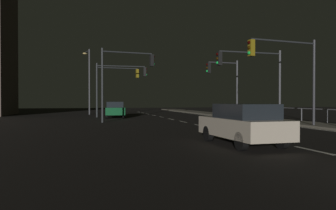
{
  "coord_description": "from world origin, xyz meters",
  "views": [
    {
      "loc": [
        -7.5,
        -5.0,
        1.7
      ],
      "look_at": [
        0.7,
        28.98,
        1.23
      ],
      "focal_mm": 36.27,
      "sensor_mm": 36.0,
      "label": 1
    }
  ],
  "objects_px": {
    "car_oncoming": "(115,109)",
    "traffic_light_far_left": "(286,63)",
    "traffic_light_near_right": "(252,70)",
    "traffic_light_mid_left": "(116,80)",
    "traffic_light_far_right": "(125,71)",
    "street_lamp_median": "(89,75)",
    "traffic_light_near_left": "(224,77)",
    "traffic_light_mid_right": "(119,79)",
    "car": "(243,123)"
  },
  "relations": [
    {
      "from": "traffic_light_far_left",
      "to": "traffic_light_near_right",
      "type": "height_order",
      "value": "traffic_light_far_left"
    },
    {
      "from": "traffic_light_near_right",
      "to": "car_oncoming",
      "type": "bearing_deg",
      "value": 128.18
    },
    {
      "from": "traffic_light_near_left",
      "to": "traffic_light_mid_left",
      "type": "xyz_separation_m",
      "value": [
        -9.2,
        8.37,
        0.09
      ]
    },
    {
      "from": "car",
      "to": "traffic_light_near_left",
      "type": "xyz_separation_m",
      "value": [
        6.54,
        17.28,
        3.01
      ]
    },
    {
      "from": "car_oncoming",
      "to": "traffic_light_far_right",
      "type": "distance_m",
      "value": 7.91
    },
    {
      "from": "traffic_light_mid_left",
      "to": "car",
      "type": "bearing_deg",
      "value": -84.08
    },
    {
      "from": "car",
      "to": "traffic_light_mid_right",
      "type": "xyz_separation_m",
      "value": [
        -2.52,
        22.96,
        3.09
      ]
    },
    {
      "from": "car_oncoming",
      "to": "street_lamp_median",
      "type": "distance_m",
      "value": 9.64
    },
    {
      "from": "traffic_light_mid_left",
      "to": "traffic_light_mid_right",
      "type": "distance_m",
      "value": 2.69
    },
    {
      "from": "traffic_light_mid_left",
      "to": "traffic_light_far_right",
      "type": "relative_size",
      "value": 0.96
    },
    {
      "from": "car_oncoming",
      "to": "traffic_light_near_right",
      "type": "bearing_deg",
      "value": -51.82
    },
    {
      "from": "traffic_light_near_left",
      "to": "traffic_light_mid_right",
      "type": "height_order",
      "value": "traffic_light_mid_right"
    },
    {
      "from": "traffic_light_near_left",
      "to": "traffic_light_far_left",
      "type": "relative_size",
      "value": 0.98
    },
    {
      "from": "traffic_light_far_right",
      "to": "traffic_light_mid_right",
      "type": "height_order",
      "value": "traffic_light_far_right"
    },
    {
      "from": "traffic_light_far_left",
      "to": "traffic_light_near_right",
      "type": "xyz_separation_m",
      "value": [
        -0.12,
        4.08,
        -0.07
      ]
    },
    {
      "from": "car_oncoming",
      "to": "car",
      "type": "bearing_deg",
      "value": -82.05
    },
    {
      "from": "car_oncoming",
      "to": "traffic_light_far_right",
      "type": "relative_size",
      "value": 0.79
    },
    {
      "from": "traffic_light_near_left",
      "to": "traffic_light_near_right",
      "type": "bearing_deg",
      "value": -95.36
    },
    {
      "from": "car_oncoming",
      "to": "street_lamp_median",
      "type": "height_order",
      "value": "street_lamp_median"
    },
    {
      "from": "traffic_light_far_right",
      "to": "traffic_light_near_right",
      "type": "xyz_separation_m",
      "value": [
        8.74,
        -4.2,
        -0.1
      ]
    },
    {
      "from": "car",
      "to": "traffic_light_near_left",
      "type": "bearing_deg",
      "value": 69.27
    },
    {
      "from": "traffic_light_mid_right",
      "to": "street_lamp_median",
      "type": "height_order",
      "value": "street_lamp_median"
    },
    {
      "from": "car",
      "to": "traffic_light_mid_left",
      "type": "relative_size",
      "value": 0.81
    },
    {
      "from": "car",
      "to": "traffic_light_mid_right",
      "type": "height_order",
      "value": "traffic_light_mid_right"
    },
    {
      "from": "traffic_light_mid_right",
      "to": "street_lamp_median",
      "type": "bearing_deg",
      "value": 111.92
    },
    {
      "from": "traffic_light_near_left",
      "to": "traffic_light_mid_right",
      "type": "distance_m",
      "value": 10.69
    },
    {
      "from": "traffic_light_far_right",
      "to": "traffic_light_mid_right",
      "type": "bearing_deg",
      "value": 87.79
    },
    {
      "from": "traffic_light_mid_left",
      "to": "traffic_light_far_left",
      "type": "bearing_deg",
      "value": -65.57
    },
    {
      "from": "car",
      "to": "traffic_light_mid_left",
      "type": "xyz_separation_m",
      "value": [
        -2.66,
        25.65,
        3.11
      ]
    },
    {
      "from": "street_lamp_median",
      "to": "car_oncoming",
      "type": "bearing_deg",
      "value": -73.76
    },
    {
      "from": "car_oncoming",
      "to": "traffic_light_mid_left",
      "type": "height_order",
      "value": "traffic_light_mid_left"
    },
    {
      "from": "car",
      "to": "traffic_light_near_right",
      "type": "distance_m",
      "value": 12.52
    },
    {
      "from": "traffic_light_near_right",
      "to": "traffic_light_mid_right",
      "type": "distance_m",
      "value": 14.97
    },
    {
      "from": "traffic_light_mid_right",
      "to": "car_oncoming",
      "type": "bearing_deg",
      "value": -120.4
    },
    {
      "from": "traffic_light_near_right",
      "to": "car",
      "type": "bearing_deg",
      "value": -119.18
    },
    {
      "from": "traffic_light_mid_left",
      "to": "traffic_light_mid_right",
      "type": "xyz_separation_m",
      "value": [
        0.14,
        -2.68,
        -0.02
      ]
    },
    {
      "from": "traffic_light_mid_left",
      "to": "traffic_light_mid_right",
      "type": "bearing_deg",
      "value": -86.94
    },
    {
      "from": "car_oncoming",
      "to": "traffic_light_far_left",
      "type": "relative_size",
      "value": 0.83
    },
    {
      "from": "traffic_light_mid_right",
      "to": "car",
      "type": "bearing_deg",
      "value": -83.75
    },
    {
      "from": "car_oncoming",
      "to": "traffic_light_far_left",
      "type": "bearing_deg",
      "value": -59.57
    },
    {
      "from": "car_oncoming",
      "to": "traffic_light_mid_left",
      "type": "xyz_separation_m",
      "value": [
        0.41,
        3.63,
        3.11
      ]
    },
    {
      "from": "car",
      "to": "traffic_light_near_right",
      "type": "bearing_deg",
      "value": 60.82
    },
    {
      "from": "car_oncoming",
      "to": "traffic_light_near_left",
      "type": "height_order",
      "value": "traffic_light_near_left"
    },
    {
      "from": "car",
      "to": "street_lamp_median",
      "type": "bearing_deg",
      "value": 100.3
    },
    {
      "from": "street_lamp_median",
      "to": "car",
      "type": "bearing_deg",
      "value": -79.7
    },
    {
      "from": "traffic_light_far_right",
      "to": "traffic_light_near_right",
      "type": "height_order",
      "value": "traffic_light_far_right"
    },
    {
      "from": "traffic_light_near_left",
      "to": "traffic_light_far_left",
      "type": "bearing_deg",
      "value": -92.68
    },
    {
      "from": "traffic_light_far_left",
      "to": "traffic_light_far_right",
      "type": "height_order",
      "value": "traffic_light_far_right"
    },
    {
      "from": "traffic_light_far_right",
      "to": "traffic_light_far_left",
      "type": "bearing_deg",
      "value": -43.04
    },
    {
      "from": "traffic_light_mid_left",
      "to": "traffic_light_far_right",
      "type": "xyz_separation_m",
      "value": [
        -0.17,
        -10.86,
        0.11
      ]
    }
  ]
}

